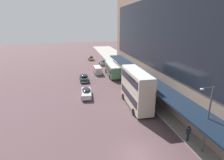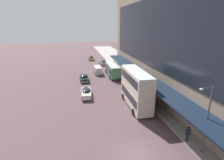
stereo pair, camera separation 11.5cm
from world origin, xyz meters
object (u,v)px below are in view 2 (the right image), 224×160
Objects in this scene: transit_bus_kerbside_front at (113,69)px; fire_hydrant at (140,91)px; sedan_trailing_mid at (91,58)px; transit_bus_kerbside_rear at (136,88)px; sedan_oncoming_front at (84,78)px; vw_van at (98,70)px; street_lamp at (206,116)px; pedestrian_at_kerb at (188,133)px; sedan_lead_mid at (103,62)px; sedan_trailing_near at (86,92)px.

fire_hydrant is (2.50, -13.28, -1.29)m from transit_bus_kerbside_front.
sedan_trailing_mid is 35.74m from fire_hydrant.
transit_bus_kerbside_rear is 17.17m from sedan_oncoming_front.
fire_hydrant is at bearing -79.33° from transit_bus_kerbside_front.
street_lamp is (6.18, -32.73, 3.26)m from vw_van.
pedestrian_at_kerb is at bearing -85.38° from transit_bus_kerbside_front.
transit_bus_kerbside_front is 1.01× the size of transit_bus_kerbside_rear.
transit_bus_kerbside_front is at bearing -81.33° from sedan_trailing_mid.
transit_bus_kerbside_rear reaches higher than sedan_oncoming_front.
sedan_trailing_mid is 0.97× the size of vw_van.
sedan_oncoming_front reaches higher than fire_hydrant.
vw_van is 2.45× the size of pedestrian_at_kerb.
fire_hydrant is at bearing -45.83° from sedan_oncoming_front.
vw_van is 0.63× the size of street_lamp.
transit_bus_kerbside_rear is at bearing -119.97° from fire_hydrant.
vw_van is at bearing 111.07° from fire_hydrant.
sedan_lead_mid reaches higher than sedan_trailing_mid.
fire_hydrant is (10.13, -10.43, -0.27)m from sedan_oncoming_front.
sedan_trailing_mid is at bearing 96.40° from pedestrian_at_kerb.
sedan_lead_mid is (7.40, 25.39, 0.02)m from sedan_trailing_near.
sedan_lead_mid is 26.38m from fire_hydrant.
pedestrian_at_kerb is (2.61, -10.08, -2.05)m from transit_bus_kerbside_rear.
transit_bus_kerbside_rear is 1.28× the size of street_lamp.
sedan_trailing_mid is 19.35m from vw_van.
sedan_lead_mid is at bearing 93.82° from pedestrian_at_kerb.
transit_bus_kerbside_front reaches higher than pedestrian_at_kerb.
vw_van is (-0.28, -19.35, 0.33)m from sedan_trailing_mid.
transit_bus_kerbside_front is at bearing 94.84° from street_lamp.
fire_hydrant is at bearing -68.93° from vw_van.
vw_van is (-3.30, 20.82, -2.14)m from transit_bus_kerbside_rear.
transit_bus_kerbside_rear is at bearing -37.22° from sedan_trailing_near.
transit_bus_kerbside_rear is 5.02× the size of pedestrian_at_kerb.
transit_bus_kerbside_front is 22.25m from sedan_trailing_mid.
sedan_oncoming_front is at bearing -126.16° from vw_van.
transit_bus_kerbside_front is 2.07× the size of vw_van.
transit_bus_kerbside_front is 2.09× the size of sedan_lead_mid.
sedan_trailing_mid is 2.38× the size of pedestrian_at_kerb.
sedan_trailing_near is 1.07× the size of sedan_lead_mid.
sedan_trailing_near is 0.67× the size of street_lamp.
pedestrian_at_kerb is (10.16, -15.81, 0.40)m from sedan_trailing_near.
transit_bus_kerbside_rear is 31.21m from sedan_lead_mid.
pedestrian_at_kerb is 15.01m from fire_hydrant.
pedestrian_at_kerb is (2.28, -28.27, -0.60)m from transit_bus_kerbside_front.
sedan_trailing_mid is (-3.02, 40.17, -2.46)m from transit_bus_kerbside_rear.
transit_bus_kerbside_front is 13.46× the size of fire_hydrant.
pedestrian_at_kerb reaches higher than sedan_trailing_mid.
transit_bus_kerbside_rear is 2.11× the size of sedan_trailing_mid.
vw_van is (-3.63, 2.62, -0.69)m from transit_bus_kerbside_front.
sedan_trailing_mid is 50.56m from pedestrian_at_kerb.
transit_bus_kerbside_front is 5.07× the size of pedestrian_at_kerb.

